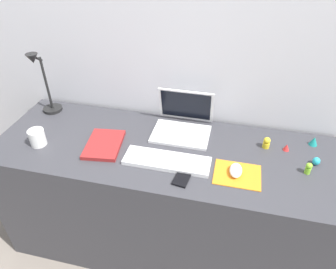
{
  "coord_description": "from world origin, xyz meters",
  "views": [
    {
      "loc": [
        0.31,
        -1.18,
        1.71
      ],
      "look_at": [
        0.03,
        0.0,
        0.83
      ],
      "focal_mm": 33.2,
      "sensor_mm": 36.0,
      "label": 1
    }
  ],
  "objects_px": {
    "toy_figurine_cyan": "(316,161)",
    "toy_figurine_teal": "(314,141)",
    "keyboard": "(167,161)",
    "coffee_mug": "(37,137)",
    "notebook_pad": "(104,144)",
    "cell_phone": "(183,176)",
    "desk_lamp": "(44,85)",
    "laptop": "(183,121)",
    "toy_figurine_yellow": "(267,143)",
    "mouse": "(236,170)",
    "toy_figurine_lime": "(308,168)",
    "toy_figurine_red": "(286,147)"
  },
  "relations": [
    {
      "from": "laptop",
      "to": "toy_figurine_yellow",
      "type": "relative_size",
      "value": 5.0
    },
    {
      "from": "desk_lamp",
      "to": "toy_figurine_lime",
      "type": "xyz_separation_m",
      "value": [
        1.41,
        -0.2,
        -0.15
      ]
    },
    {
      "from": "toy_figurine_lime",
      "to": "toy_figurine_red",
      "type": "height_order",
      "value": "toy_figurine_lime"
    },
    {
      "from": "keyboard",
      "to": "cell_phone",
      "type": "height_order",
      "value": "keyboard"
    },
    {
      "from": "laptop",
      "to": "coffee_mug",
      "type": "xyz_separation_m",
      "value": [
        -0.69,
        -0.3,
        -0.01
      ]
    },
    {
      "from": "laptop",
      "to": "mouse",
      "type": "distance_m",
      "value": 0.42
    },
    {
      "from": "keyboard",
      "to": "notebook_pad",
      "type": "height_order",
      "value": "same"
    },
    {
      "from": "laptop",
      "to": "toy_figurine_teal",
      "type": "xyz_separation_m",
      "value": [
        0.67,
        0.02,
        -0.03
      ]
    },
    {
      "from": "cell_phone",
      "to": "desk_lamp",
      "type": "bearing_deg",
      "value": 165.6
    },
    {
      "from": "coffee_mug",
      "to": "toy_figurine_red",
      "type": "xyz_separation_m",
      "value": [
        1.23,
        0.24,
        -0.03
      ]
    },
    {
      "from": "notebook_pad",
      "to": "mouse",
      "type": "bearing_deg",
      "value": -12.14
    },
    {
      "from": "toy_figurine_cyan",
      "to": "toy_figurine_teal",
      "type": "relative_size",
      "value": 0.83
    },
    {
      "from": "desk_lamp",
      "to": "toy_figurine_red",
      "type": "height_order",
      "value": "desk_lamp"
    },
    {
      "from": "desk_lamp",
      "to": "toy_figurine_red",
      "type": "xyz_separation_m",
      "value": [
        1.33,
        -0.05,
        -0.16
      ]
    },
    {
      "from": "keyboard",
      "to": "toy_figurine_cyan",
      "type": "xyz_separation_m",
      "value": [
        0.68,
        0.15,
        0.01
      ]
    },
    {
      "from": "coffee_mug",
      "to": "toy_figurine_lime",
      "type": "relative_size",
      "value": 1.5
    },
    {
      "from": "mouse",
      "to": "toy_figurine_yellow",
      "type": "distance_m",
      "value": 0.27
    },
    {
      "from": "keyboard",
      "to": "toy_figurine_yellow",
      "type": "bearing_deg",
      "value": 26.51
    },
    {
      "from": "toy_figurine_lime",
      "to": "toy_figurine_teal",
      "type": "xyz_separation_m",
      "value": [
        0.05,
        0.23,
        -0.01
      ]
    },
    {
      "from": "coffee_mug",
      "to": "mouse",
      "type": "bearing_deg",
      "value": 0.58
    },
    {
      "from": "toy_figurine_teal",
      "to": "toy_figurine_yellow",
      "type": "bearing_deg",
      "value": -161.5
    },
    {
      "from": "keyboard",
      "to": "toy_figurine_yellow",
      "type": "height_order",
      "value": "toy_figurine_yellow"
    },
    {
      "from": "toy_figurine_red",
      "to": "notebook_pad",
      "type": "bearing_deg",
      "value": -168.65
    },
    {
      "from": "laptop",
      "to": "cell_phone",
      "type": "relative_size",
      "value": 2.34
    },
    {
      "from": "cell_phone",
      "to": "coffee_mug",
      "type": "distance_m",
      "value": 0.77
    },
    {
      "from": "laptop",
      "to": "toy_figurine_yellow",
      "type": "height_order",
      "value": "laptop"
    },
    {
      "from": "toy_figurine_yellow",
      "to": "toy_figurine_cyan",
      "type": "height_order",
      "value": "toy_figurine_yellow"
    },
    {
      "from": "toy_figurine_cyan",
      "to": "toy_figurine_teal",
      "type": "height_order",
      "value": "toy_figurine_teal"
    },
    {
      "from": "desk_lamp",
      "to": "toy_figurine_lime",
      "type": "distance_m",
      "value": 1.44
    },
    {
      "from": "mouse",
      "to": "toy_figurine_cyan",
      "type": "height_order",
      "value": "toy_figurine_cyan"
    },
    {
      "from": "cell_phone",
      "to": "toy_figurine_red",
      "type": "bearing_deg",
      "value": 41.93
    },
    {
      "from": "laptop",
      "to": "desk_lamp",
      "type": "bearing_deg",
      "value": -179.28
    },
    {
      "from": "desk_lamp",
      "to": "coffee_mug",
      "type": "height_order",
      "value": "desk_lamp"
    },
    {
      "from": "keyboard",
      "to": "toy_figurine_cyan",
      "type": "bearing_deg",
      "value": 12.32
    },
    {
      "from": "desk_lamp",
      "to": "notebook_pad",
      "type": "bearing_deg",
      "value": -27.66
    },
    {
      "from": "cell_phone",
      "to": "desk_lamp",
      "type": "relative_size",
      "value": 0.34
    },
    {
      "from": "toy_figurine_yellow",
      "to": "toy_figurine_cyan",
      "type": "bearing_deg",
      "value": -19.3
    },
    {
      "from": "laptop",
      "to": "coffee_mug",
      "type": "distance_m",
      "value": 0.75
    },
    {
      "from": "coffee_mug",
      "to": "toy_figurine_lime",
      "type": "bearing_deg",
      "value": 3.98
    },
    {
      "from": "keyboard",
      "to": "notebook_pad",
      "type": "relative_size",
      "value": 1.71
    },
    {
      "from": "mouse",
      "to": "toy_figurine_teal",
      "type": "distance_m",
      "value": 0.48
    },
    {
      "from": "notebook_pad",
      "to": "toy_figurine_teal",
      "type": "bearing_deg",
      "value": 6.46
    },
    {
      "from": "desk_lamp",
      "to": "toy_figurine_cyan",
      "type": "relative_size",
      "value": 9.6
    },
    {
      "from": "notebook_pad",
      "to": "coffee_mug",
      "type": "bearing_deg",
      "value": -176.66
    },
    {
      "from": "keyboard",
      "to": "coffee_mug",
      "type": "xyz_separation_m",
      "value": [
        -0.67,
        -0.01,
        0.03
      ]
    },
    {
      "from": "coffee_mug",
      "to": "toy_figurine_cyan",
      "type": "height_order",
      "value": "coffee_mug"
    },
    {
      "from": "mouse",
      "to": "toy_figurine_cyan",
      "type": "relative_size",
      "value": 2.45
    },
    {
      "from": "laptop",
      "to": "keyboard",
      "type": "xyz_separation_m",
      "value": [
        -0.02,
        -0.29,
        -0.04
      ]
    },
    {
      "from": "toy_figurine_red",
      "to": "toy_figurine_teal",
      "type": "relative_size",
      "value": 0.74
    },
    {
      "from": "toy_figurine_teal",
      "to": "desk_lamp",
      "type": "bearing_deg",
      "value": -178.87
    }
  ]
}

